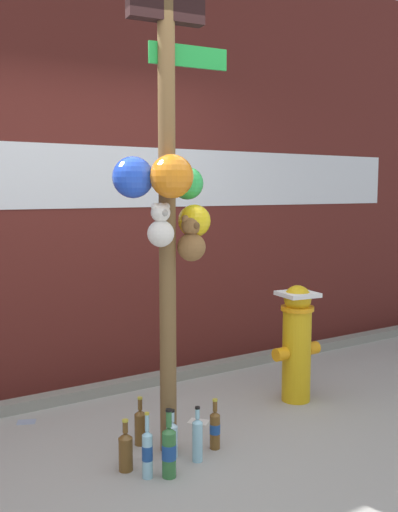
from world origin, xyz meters
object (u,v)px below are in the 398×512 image
(bottle_6, at_px, (172,438))
(bottle_5, at_px, (215,428))
(bottle_1, at_px, (197,438))
(bottle_4, at_px, (140,426))
(memorial_post, at_px, (169,173))
(bottle_0, at_px, (169,450))
(fire_hydrant, at_px, (297,340))
(bottle_2, at_px, (147,453))
(bottle_3, at_px, (126,450))

(bottle_6, bearing_deg, bottle_5, -9.91)
(bottle_1, bearing_deg, bottle_4, 115.09)
(memorial_post, bearing_deg, bottle_4, 119.87)
(bottle_5, bearing_deg, bottle_1, -155.20)
(bottle_4, bearing_deg, bottle_5, -39.72)
(bottle_0, relative_size, bottle_1, 1.18)
(fire_hydrant, relative_size, bottle_1, 2.67)
(bottle_2, height_order, bottle_3, bottle_2)
(bottle_3, distance_m, bottle_4, 0.33)
(bottle_0, relative_size, bottle_2, 1.04)
(bottle_0, relative_size, bottle_5, 1.24)
(bottle_4, relative_size, bottle_6, 1.06)
(bottle_6, bearing_deg, bottle_2, -148.34)
(bottle_3, relative_size, bottle_5, 0.95)
(fire_hydrant, xyz_separation_m, bottle_1, (-1.13, -0.42, -0.31))
(bottle_2, xyz_separation_m, bottle_6, (0.24, 0.15, -0.03))
(bottle_0, bearing_deg, bottle_4, 83.08)
(memorial_post, height_order, bottle_1, memorial_post)
(bottle_1, xyz_separation_m, bottle_4, (-0.17, 0.37, -0.02))
(bottle_1, xyz_separation_m, bottle_3, (-0.39, 0.12, -0.02))
(memorial_post, relative_size, bottle_1, 8.77)
(bottle_1, xyz_separation_m, bottle_2, (-0.33, -0.02, 0.01))
(bottle_3, relative_size, bottle_4, 0.98)
(bottle_5, height_order, bottle_6, bottle_5)
(bottle_1, xyz_separation_m, bottle_5, (0.18, 0.08, -0.01))
(memorial_post, relative_size, bottle_6, 10.02)
(bottle_0, distance_m, bottle_4, 0.44)
(bottle_1, bearing_deg, bottle_6, 125.96)
(bottle_3, xyz_separation_m, bottle_5, (0.57, -0.04, 0.01))
(bottle_2, relative_size, bottle_5, 1.19)
(bottle_1, xyz_separation_m, bottle_6, (-0.09, 0.13, -0.02))
(bottle_1, bearing_deg, fire_hydrant, 20.66)
(bottle_0, bearing_deg, bottle_3, 131.09)
(memorial_post, height_order, bottle_4, memorial_post)
(bottle_2, distance_m, bottle_4, 0.42)
(bottle_3, height_order, bottle_6, bottle_3)
(bottle_5, bearing_deg, bottle_0, -159.43)
(bottle_2, distance_m, bottle_6, 0.28)
(bottle_4, distance_m, bottle_6, 0.26)
(bottle_3, height_order, bottle_4, bottle_4)
(bottle_3, height_order, bottle_5, bottle_5)
(bottle_1, height_order, bottle_6, bottle_1)
(bottle_3, distance_m, bottle_5, 0.57)
(fire_hydrant, bearing_deg, bottle_0, -159.92)
(fire_hydrant, distance_m, bottle_0, 1.47)
(bottle_3, bearing_deg, bottle_6, 1.67)
(memorial_post, height_order, fire_hydrant, memorial_post)
(memorial_post, xyz_separation_m, bottle_2, (-0.26, -0.21, -1.49))
(bottle_4, bearing_deg, bottle_6, -71.59)
(bottle_6, bearing_deg, memorial_post, 68.92)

